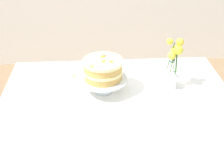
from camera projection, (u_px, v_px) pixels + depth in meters
dining_table at (118, 114)px, 1.76m from camera, size 1.40×1.00×0.74m
linen_napkin at (103, 91)px, 1.80m from camera, size 0.33×0.33×0.00m
cake_stand at (103, 80)px, 1.76m from camera, size 0.29×0.29×0.10m
layer_cake at (103, 69)px, 1.72m from camera, size 0.24×0.24×0.12m
flower_vase at (174, 66)px, 1.76m from camera, size 0.10×0.10×0.33m
loose_petal_0 at (74, 76)px, 1.96m from camera, size 0.04×0.04×0.00m
loose_petal_1 at (31, 92)px, 1.80m from camera, size 0.04×0.04×0.01m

